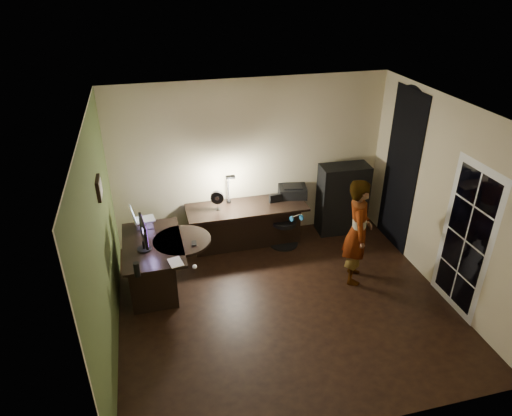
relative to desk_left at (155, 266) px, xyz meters
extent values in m
cube|color=black|center=(1.70, -0.82, -0.39)|extent=(4.50, 4.00, 0.01)
cube|color=silver|center=(1.70, -0.82, 2.32)|extent=(4.50, 4.00, 0.01)
cube|color=#C8B990|center=(1.70, 1.19, 0.97)|extent=(4.50, 0.01, 2.70)
cube|color=#C8B990|center=(1.70, -2.82, 0.97)|extent=(4.50, 0.01, 2.70)
cube|color=#C8B990|center=(-0.56, -0.82, 0.97)|extent=(0.01, 4.00, 2.70)
cube|color=#C8B990|center=(3.95, -0.82, 0.97)|extent=(0.01, 4.00, 2.70)
cube|color=#48582A|center=(-0.54, -0.82, 0.97)|extent=(0.00, 4.00, 2.70)
cube|color=black|center=(3.94, 0.33, 0.92)|extent=(0.01, 0.90, 2.60)
cube|color=white|center=(3.93, -1.37, 0.67)|extent=(0.02, 0.92, 2.10)
cube|color=black|center=(-0.52, -0.37, 1.47)|extent=(0.04, 0.30, 0.25)
cube|color=black|center=(0.00, 0.00, 0.00)|extent=(0.84, 1.34, 0.77)
cube|color=black|center=(1.53, 0.81, -0.02)|extent=(1.95, 0.69, 0.73)
cube|color=black|center=(3.25, 0.89, 0.23)|extent=(0.84, 0.45, 1.23)
cube|color=silver|center=(-0.08, 0.49, 0.44)|extent=(0.25, 0.21, 0.10)
cube|color=silver|center=(-0.08, 0.49, 0.61)|extent=(0.36, 0.34, 0.22)
cube|color=black|center=(-0.11, -0.14, 0.55)|extent=(0.16, 0.50, 0.32)
ellipsoid|color=silver|center=(0.50, -0.73, 0.41)|extent=(0.09, 0.10, 0.03)
cube|color=black|center=(0.56, -0.16, 0.40)|extent=(0.08, 0.14, 0.01)
cube|color=black|center=(0.35, -0.48, 0.40)|extent=(0.06, 0.13, 0.01)
cylinder|color=black|center=(-0.21, -0.73, 0.49)|extent=(0.09, 0.09, 0.19)
cube|color=silver|center=(0.27, -0.56, 0.40)|extent=(0.21, 0.26, 0.01)
cube|color=black|center=(1.06, 0.84, 0.50)|extent=(0.23, 0.16, 0.33)
cube|color=navy|center=(2.18, 0.20, 0.38)|extent=(0.21, 0.15, 0.09)
cube|color=black|center=(2.37, 0.99, 0.44)|extent=(0.52, 0.44, 0.20)
cube|color=black|center=(1.28, 1.01, 0.64)|extent=(0.20, 0.30, 0.61)
cube|color=black|center=(2.14, 0.68, 0.05)|extent=(0.56, 0.56, 0.87)
imported|color=#D8A88C|center=(2.87, -0.47, 0.43)|extent=(0.57, 0.68, 1.62)
camera|label=1|loc=(0.10, -5.54, 3.81)|focal=32.00mm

